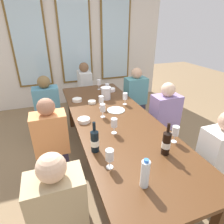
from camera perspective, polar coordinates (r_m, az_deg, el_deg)
The scene contains 27 objects.
ground_plane at distance 2.75m, azimuth 0.66°, elevation -15.82°, with size 12.00×12.00×0.00m, color olive.
back_wall_with_windows at distance 4.56m, azimuth -11.15°, elevation 20.59°, with size 4.17×0.10×2.90m.
dining_table at distance 2.35m, azimuth 0.74°, elevation -3.35°, with size 0.97×2.80×0.74m.
white_plate_0 at distance 2.54m, azimuth 1.19°, elevation 0.58°, with size 0.24×0.24×0.01m, color white.
metal_pitcher at distance 2.89m, azimuth -1.88°, elevation 5.79°, with size 0.16×0.16×0.19m.
wine_bottle_0 at distance 1.75m, azimuth 16.21°, elevation -8.90°, with size 0.08×0.08×0.31m.
wine_bottle_1 at distance 1.72m, azimuth -5.27°, elevation -8.64°, with size 0.08×0.08×0.30m.
tasting_bowl_0 at distance 2.88m, azimuth -10.57°, elevation 3.64°, with size 0.14×0.14×0.04m, color white.
tasting_bowl_1 at distance 2.77m, azimuth -6.16°, elevation 3.05°, with size 0.11×0.11×0.04m, color white.
tasting_bowl_2 at distance 2.26m, azimuth -8.55°, elevation -2.48°, with size 0.15×0.15×0.05m, color white.
tasting_bowl_3 at distance 3.26m, azimuth -0.31°, elevation 6.79°, with size 0.15×0.15×0.05m, color white.
water_bottle at distance 1.41m, azimuth 10.03°, elevation -18.00°, with size 0.06×0.06×0.24m.
wine_glass_0 at distance 3.33m, azimuth -4.04°, elevation 8.90°, with size 0.07×0.07×0.17m.
wine_glass_1 at distance 1.53m, azimuth -0.72°, elevation -13.20°, with size 0.07×0.07×0.17m.
wine_glass_2 at distance 3.10m, azimuth -1.46°, elevation 7.57°, with size 0.07×0.07×0.17m.
wine_glass_3 at distance 1.93m, azimuth 18.75°, elevation -5.57°, with size 0.07×0.07×0.17m.
wine_glass_4 at distance 2.69m, azimuth 4.00°, elevation 4.75°, with size 0.07×0.07×0.17m.
wine_glass_5 at distance 2.32m, azimuth -2.89°, elevation 1.20°, with size 0.07×0.07×0.17m.
wine_glass_6 at distance 2.57m, azimuth -3.32°, elevation 3.65°, with size 0.07×0.07×0.17m.
wine_glass_7 at distance 1.97m, azimuth 0.64°, elevation -3.40°, with size 0.07×0.07×0.17m.
seated_person_0 at distance 3.17m, azimuth -18.76°, elevation 0.11°, with size 0.38×0.24×1.11m.
seated_person_1 at distance 3.51m, azimuth 7.06°, elevation 3.87°, with size 0.38×0.24×1.11m.
seated_person_2 at distance 1.61m, azimuth -15.36°, elevation -28.98°, with size 0.38×0.24×1.11m.
seated_person_3 at distance 2.23m, azimuth 29.16°, elevation -13.66°, with size 0.38×0.24×1.11m.
seated_person_4 at distance 2.32m, azimuth -17.71°, elevation -9.61°, with size 0.38×0.24×1.11m.
seated_person_5 at distance 2.79m, azimuth 15.47°, elevation -2.97°, with size 0.38×0.24×1.11m.
seated_person_6 at distance 3.97m, azimuth -8.09°, elevation 6.38°, with size 0.24×0.38×1.11m.
Camera 1 is at (-0.72, -1.93, 1.82)m, focal length 30.03 mm.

